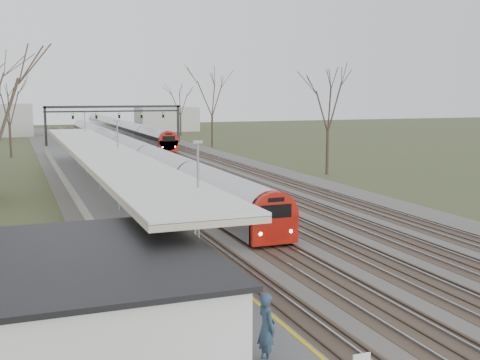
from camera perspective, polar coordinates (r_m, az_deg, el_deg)
name	(u,v)px	position (r m, az deg, el deg)	size (l,w,h in m)	color
track_bed	(159,166)	(66.92, -7.65, 1.37)	(24.00, 160.00, 0.22)	#474442
platform	(94,190)	(48.15, -13.67, -0.94)	(3.50, 69.00, 1.00)	#9E9B93
canopy	(101,152)	(43.28, -13.06, 2.64)	(4.10, 50.00, 3.11)	slate
station_building	(104,307)	(18.97, -12.74, -11.66)	(6.00, 9.00, 3.20)	silver
signal_gantry	(114,113)	(95.95, -11.83, 6.23)	(21.00, 0.59, 6.08)	black
tree_east_far	(328,100)	(59.22, 8.38, 7.48)	(5.00, 5.00, 10.30)	#2D231C
train_near	(122,148)	(73.55, -11.11, 3.01)	(2.62, 90.21, 3.05)	#989BA2
train_far	(120,128)	(116.39, -11.29, 4.88)	(2.62, 75.21, 3.05)	#989BA2
passenger	(267,327)	(16.12, 2.53, -13.80)	(0.69, 0.45, 1.89)	#293E50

